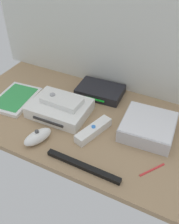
{
  "coord_description": "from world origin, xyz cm",
  "views": [
    {
      "loc": [
        31.02,
        -61.34,
        60.75
      ],
      "look_at": [
        0.0,
        0.0,
        4.0
      ],
      "focal_mm": 40.95,
      "sensor_mm": 36.0,
      "label": 1
    }
  ],
  "objects_px": {
    "game_case": "(16,99)",
    "remote_classic_pad": "(62,100)",
    "game_console": "(60,108)",
    "sensor_bar": "(83,166)",
    "remote_wand": "(93,130)",
    "remote_nunchuk": "(38,137)",
    "stylus_pen": "(152,169)",
    "mini_computer": "(148,127)",
    "network_router": "(100,91)"
  },
  "relations": [
    {
      "from": "remote_wand",
      "to": "remote_nunchuk",
      "type": "distance_m",
      "value": 0.18
    },
    {
      "from": "network_router",
      "to": "sensor_bar",
      "type": "bearing_deg",
      "value": -76.23
    },
    {
      "from": "sensor_bar",
      "to": "stylus_pen",
      "type": "bearing_deg",
      "value": 25.11
    },
    {
      "from": "remote_wand",
      "to": "game_console",
      "type": "bearing_deg",
      "value": -178.09
    },
    {
      "from": "remote_nunchuk",
      "to": "sensor_bar",
      "type": "bearing_deg",
      "value": 11.74
    },
    {
      "from": "mini_computer",
      "to": "network_router",
      "type": "relative_size",
      "value": 0.97
    },
    {
      "from": "stylus_pen",
      "to": "remote_nunchuk",
      "type": "bearing_deg",
      "value": -171.61
    },
    {
      "from": "mini_computer",
      "to": "remote_classic_pad",
      "type": "distance_m",
      "value": 0.32
    },
    {
      "from": "game_case",
      "to": "sensor_bar",
      "type": "relative_size",
      "value": 0.84
    },
    {
      "from": "mini_computer",
      "to": "stylus_pen",
      "type": "xyz_separation_m",
      "value": [
        0.06,
        -0.15,
        -0.02
      ]
    },
    {
      "from": "stylus_pen",
      "to": "remote_classic_pad",
      "type": "bearing_deg",
      "value": 162.99
    },
    {
      "from": "game_console",
      "to": "remote_classic_pad",
      "type": "distance_m",
      "value": 0.03
    },
    {
      "from": "remote_nunchuk",
      "to": "remote_classic_pad",
      "type": "bearing_deg",
      "value": 113.63
    },
    {
      "from": "mini_computer",
      "to": "remote_classic_pad",
      "type": "xyz_separation_m",
      "value": [
        -0.31,
        -0.03,
        0.03
      ]
    },
    {
      "from": "mini_computer",
      "to": "remote_nunchuk",
      "type": "height_order",
      "value": "mini_computer"
    },
    {
      "from": "sensor_bar",
      "to": "mini_computer",
      "type": "bearing_deg",
      "value": 62.37
    },
    {
      "from": "network_router",
      "to": "remote_nunchuk",
      "type": "distance_m",
      "value": 0.34
    },
    {
      "from": "remote_classic_pad",
      "to": "stylus_pen",
      "type": "height_order",
      "value": "remote_classic_pad"
    },
    {
      "from": "remote_nunchuk",
      "to": "sensor_bar",
      "type": "relative_size",
      "value": 0.45
    },
    {
      "from": "game_console",
      "to": "mini_computer",
      "type": "bearing_deg",
      "value": 6.33
    },
    {
      "from": "remote_classic_pad",
      "to": "sensor_bar",
      "type": "xyz_separation_m",
      "value": [
        0.19,
        -0.2,
        -0.05
      ]
    },
    {
      "from": "game_case",
      "to": "sensor_bar",
      "type": "bearing_deg",
      "value": -29.34
    },
    {
      "from": "remote_nunchuk",
      "to": "stylus_pen",
      "type": "xyz_separation_m",
      "value": [
        0.37,
        0.05,
        -0.02
      ]
    },
    {
      "from": "game_console",
      "to": "game_case",
      "type": "height_order",
      "value": "game_console"
    },
    {
      "from": "game_console",
      "to": "remote_nunchuk",
      "type": "bearing_deg",
      "value": -87.07
    },
    {
      "from": "mini_computer",
      "to": "remote_wand",
      "type": "relative_size",
      "value": 1.19
    },
    {
      "from": "game_case",
      "to": "remote_classic_pad",
      "type": "height_order",
      "value": "remote_classic_pad"
    },
    {
      "from": "game_case",
      "to": "stylus_pen",
      "type": "bearing_deg",
      "value": -14.37
    },
    {
      "from": "sensor_bar",
      "to": "remote_classic_pad",
      "type": "bearing_deg",
      "value": 134.42
    },
    {
      "from": "game_case",
      "to": "stylus_pen",
      "type": "relative_size",
      "value": 2.25
    },
    {
      "from": "mini_computer",
      "to": "remote_nunchuk",
      "type": "distance_m",
      "value": 0.37
    },
    {
      "from": "network_router",
      "to": "remote_wand",
      "type": "height_order",
      "value": "same"
    },
    {
      "from": "mini_computer",
      "to": "remote_nunchuk",
      "type": "xyz_separation_m",
      "value": [
        -0.31,
        -0.2,
        -0.01
      ]
    },
    {
      "from": "game_console",
      "to": "remote_nunchuk",
      "type": "height_order",
      "value": "remote_nunchuk"
    },
    {
      "from": "game_console",
      "to": "game_case",
      "type": "bearing_deg",
      "value": -178.39
    },
    {
      "from": "game_case",
      "to": "remote_wand",
      "type": "relative_size",
      "value": 1.33
    },
    {
      "from": "game_console",
      "to": "network_router",
      "type": "distance_m",
      "value": 0.19
    },
    {
      "from": "remote_classic_pad",
      "to": "stylus_pen",
      "type": "distance_m",
      "value": 0.39
    },
    {
      "from": "network_router",
      "to": "sensor_bar",
      "type": "relative_size",
      "value": 0.78
    },
    {
      "from": "game_console",
      "to": "mini_computer",
      "type": "height_order",
      "value": "mini_computer"
    },
    {
      "from": "remote_classic_pad",
      "to": "sensor_bar",
      "type": "distance_m",
      "value": 0.28
    },
    {
      "from": "game_case",
      "to": "stylus_pen",
      "type": "distance_m",
      "value": 0.59
    },
    {
      "from": "remote_wand",
      "to": "remote_classic_pad",
      "type": "height_order",
      "value": "remote_classic_pad"
    },
    {
      "from": "sensor_bar",
      "to": "remote_nunchuk",
      "type": "bearing_deg",
      "value": 171.48
    },
    {
      "from": "remote_nunchuk",
      "to": "stylus_pen",
      "type": "relative_size",
      "value": 1.21
    },
    {
      "from": "remote_classic_pad",
      "to": "stylus_pen",
      "type": "relative_size",
      "value": 1.63
    },
    {
      "from": "game_console",
      "to": "remote_nunchuk",
      "type": "xyz_separation_m",
      "value": [
        0.01,
        -0.16,
        -0.0
      ]
    },
    {
      "from": "game_console",
      "to": "mini_computer",
      "type": "distance_m",
      "value": 0.32
    },
    {
      "from": "network_router",
      "to": "remote_classic_pad",
      "type": "height_order",
      "value": "remote_classic_pad"
    },
    {
      "from": "game_case",
      "to": "remote_classic_pad",
      "type": "relative_size",
      "value": 1.38
    }
  ]
}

